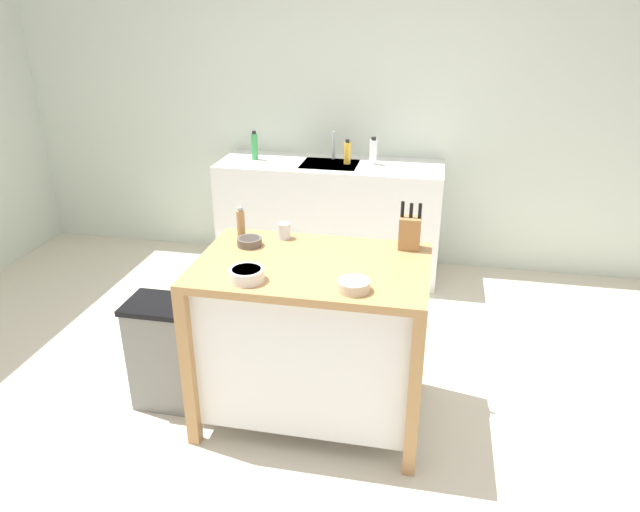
{
  "coord_description": "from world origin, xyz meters",
  "views": [
    {
      "loc": [
        0.59,
        -2.54,
        2.09
      ],
      "look_at": [
        0.04,
        0.21,
        0.86
      ],
      "focal_mm": 32.67,
      "sensor_mm": 36.0,
      "label": 1
    }
  ],
  "objects_px": {
    "knife_block": "(410,232)",
    "trash_bin": "(165,353)",
    "kitchen_island": "(312,333)",
    "bowl_ceramic_small": "(354,285)",
    "bowl_stoneware_deep": "(250,242)",
    "drinking_cup": "(284,231)",
    "sink_faucet": "(333,145)",
    "bottle_hand_soap": "(255,146)",
    "bottle_dish_soap": "(373,152)",
    "pepper_grinder": "(241,223)",
    "bottle_spray_cleaner": "(347,153)",
    "bowl_ceramic_wide": "(247,274)"
  },
  "relations": [
    {
      "from": "bowl_stoneware_deep",
      "to": "bowl_ceramic_wide",
      "type": "bearing_deg",
      "value": -74.08
    },
    {
      "from": "drinking_cup",
      "to": "bottle_spray_cleaner",
      "type": "xyz_separation_m",
      "value": [
        0.1,
        1.59,
        0.06
      ]
    },
    {
      "from": "drinking_cup",
      "to": "trash_bin",
      "type": "bearing_deg",
      "value": -150.05
    },
    {
      "from": "pepper_grinder",
      "to": "bottle_hand_soap",
      "type": "distance_m",
      "value": 1.68
    },
    {
      "from": "bowl_ceramic_small",
      "to": "drinking_cup",
      "type": "relative_size",
      "value": 1.72
    },
    {
      "from": "bowl_stoneware_deep",
      "to": "bottle_hand_soap",
      "type": "distance_m",
      "value": 1.79
    },
    {
      "from": "bowl_stoneware_deep",
      "to": "kitchen_island",
      "type": "bearing_deg",
      "value": -22.18
    },
    {
      "from": "sink_faucet",
      "to": "bottle_dish_soap",
      "type": "xyz_separation_m",
      "value": [
        0.33,
        -0.1,
        -0.01
      ]
    },
    {
      "from": "knife_block",
      "to": "bowl_stoneware_deep",
      "type": "height_order",
      "value": "knife_block"
    },
    {
      "from": "bowl_ceramic_wide",
      "to": "trash_bin",
      "type": "relative_size",
      "value": 0.26
    },
    {
      "from": "bowl_ceramic_small",
      "to": "drinking_cup",
      "type": "bearing_deg",
      "value": 130.25
    },
    {
      "from": "drinking_cup",
      "to": "bottle_hand_soap",
      "type": "bearing_deg",
      "value": 112.45
    },
    {
      "from": "sink_faucet",
      "to": "bottle_hand_soap",
      "type": "relative_size",
      "value": 0.96
    },
    {
      "from": "trash_bin",
      "to": "bottle_hand_soap",
      "type": "bearing_deg",
      "value": 91.54
    },
    {
      "from": "bottle_spray_cleaner",
      "to": "sink_faucet",
      "type": "bearing_deg",
      "value": 136.16
    },
    {
      "from": "knife_block",
      "to": "trash_bin",
      "type": "xyz_separation_m",
      "value": [
        -1.27,
        -0.34,
        -0.68
      ]
    },
    {
      "from": "bowl_ceramic_small",
      "to": "bottle_dish_soap",
      "type": "height_order",
      "value": "bottle_dish_soap"
    },
    {
      "from": "pepper_grinder",
      "to": "bottle_dish_soap",
      "type": "xyz_separation_m",
      "value": [
        0.52,
        1.66,
        0.02
      ]
    },
    {
      "from": "kitchen_island",
      "to": "bowl_ceramic_wide",
      "type": "bearing_deg",
      "value": -135.15
    },
    {
      "from": "bowl_ceramic_small",
      "to": "pepper_grinder",
      "type": "height_order",
      "value": "pepper_grinder"
    },
    {
      "from": "bowl_ceramic_wide",
      "to": "sink_faucet",
      "type": "distance_m",
      "value": 2.26
    },
    {
      "from": "bottle_dish_soap",
      "to": "sink_faucet",
      "type": "bearing_deg",
      "value": 163.37
    },
    {
      "from": "bowl_ceramic_small",
      "to": "trash_bin",
      "type": "xyz_separation_m",
      "value": [
        -1.06,
        0.2,
        -0.62
      ]
    },
    {
      "from": "bowl_ceramic_wide",
      "to": "drinking_cup",
      "type": "height_order",
      "value": "drinking_cup"
    },
    {
      "from": "knife_block",
      "to": "bottle_dish_soap",
      "type": "xyz_separation_m",
      "value": [
        -0.38,
        1.62,
        0.02
      ]
    },
    {
      "from": "pepper_grinder",
      "to": "bowl_ceramic_small",
      "type": "bearing_deg",
      "value": -35.76
    },
    {
      "from": "drinking_cup",
      "to": "bowl_stoneware_deep",
      "type": "bearing_deg",
      "value": -138.0
    },
    {
      "from": "sink_faucet",
      "to": "bottle_hand_soap",
      "type": "xyz_separation_m",
      "value": [
        -0.62,
        -0.14,
        -0.0
      ]
    },
    {
      "from": "knife_block",
      "to": "bottle_hand_soap",
      "type": "relative_size",
      "value": 1.1
    },
    {
      "from": "trash_bin",
      "to": "bowl_ceramic_wide",
      "type": "bearing_deg",
      "value": -19.01
    },
    {
      "from": "bowl_stoneware_deep",
      "to": "bottle_dish_soap",
      "type": "distance_m",
      "value": 1.81
    },
    {
      "from": "kitchen_island",
      "to": "bowl_ceramic_small",
      "type": "relative_size",
      "value": 7.83
    },
    {
      "from": "drinking_cup",
      "to": "sink_faucet",
      "type": "distance_m",
      "value": 1.72
    },
    {
      "from": "drinking_cup",
      "to": "trash_bin",
      "type": "height_order",
      "value": "drinking_cup"
    },
    {
      "from": "knife_block",
      "to": "sink_faucet",
      "type": "bearing_deg",
      "value": 112.35
    },
    {
      "from": "bowl_stoneware_deep",
      "to": "sink_faucet",
      "type": "bearing_deg",
      "value": 86.4
    },
    {
      "from": "kitchen_island",
      "to": "bottle_spray_cleaner",
      "type": "relative_size",
      "value": 6.03
    },
    {
      "from": "kitchen_island",
      "to": "trash_bin",
      "type": "distance_m",
      "value": 0.84
    },
    {
      "from": "bowl_stoneware_deep",
      "to": "bottle_dish_soap",
      "type": "relative_size",
      "value": 0.61
    },
    {
      "from": "kitchen_island",
      "to": "knife_block",
      "type": "height_order",
      "value": "knife_block"
    },
    {
      "from": "bowl_ceramic_small",
      "to": "knife_block",
      "type": "bearing_deg",
      "value": 68.33
    },
    {
      "from": "bottle_hand_soap",
      "to": "kitchen_island",
      "type": "bearing_deg",
      "value": -65.05
    },
    {
      "from": "kitchen_island",
      "to": "pepper_grinder",
      "type": "bearing_deg",
      "value": 151.64
    },
    {
      "from": "bowl_stoneware_deep",
      "to": "drinking_cup",
      "type": "distance_m",
      "value": 0.21
    },
    {
      "from": "bottle_hand_soap",
      "to": "bottle_spray_cleaner",
      "type": "distance_m",
      "value": 0.75
    },
    {
      "from": "bowl_ceramic_wide",
      "to": "bottle_dish_soap",
      "type": "distance_m",
      "value": 2.18
    },
    {
      "from": "kitchen_island",
      "to": "bottle_dish_soap",
      "type": "relative_size",
      "value": 5.4
    },
    {
      "from": "trash_bin",
      "to": "drinking_cup",
      "type": "bearing_deg",
      "value": 29.95
    },
    {
      "from": "drinking_cup",
      "to": "bottle_spray_cleaner",
      "type": "height_order",
      "value": "bottle_spray_cleaner"
    },
    {
      "from": "bowl_stoneware_deep",
      "to": "pepper_grinder",
      "type": "height_order",
      "value": "pepper_grinder"
    }
  ]
}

